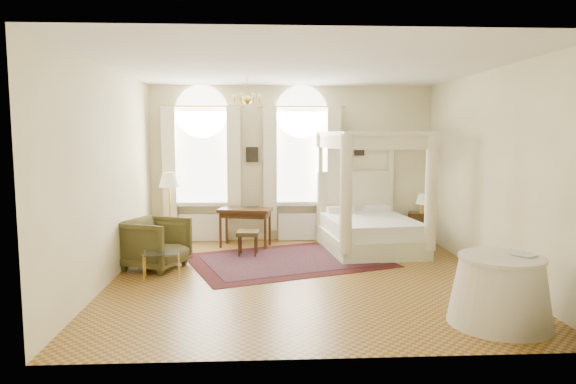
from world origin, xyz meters
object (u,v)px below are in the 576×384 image
nightstand (418,227)px  armchair (155,243)px  writing_desk (245,214)px  stool (248,235)px  side_table (500,291)px  canopy_bed (371,224)px  coffee_table (161,255)px  floor_lamp (169,184)px

nightstand → armchair: armchair is taller
writing_desk → stool: (0.07, -0.76, -0.28)m
nightstand → armchair: bearing=-158.8°
side_table → armchair: bearing=148.8°
canopy_bed → armchair: 4.11m
writing_desk → coffee_table: writing_desk is taller
nightstand → writing_desk: writing_desk is taller
writing_desk → floor_lamp: 1.62m
stool → armchair: (-1.55, -0.86, 0.04)m
armchair → coffee_table: 0.65m
coffee_table → floor_lamp: size_ratio=0.44×
writing_desk → side_table: bearing=-54.4°
writing_desk → coffee_table: 2.58m
nightstand → armchair: 5.54m
stool → side_table: size_ratio=0.38×
side_table → nightstand: bearing=84.1°
armchair → coffee_table: bearing=-137.2°
floor_lamp → canopy_bed: bearing=-3.7°
stool → coffee_table: 1.98m
floor_lamp → side_table: 6.35m
nightstand → stool: size_ratio=1.31×
stool → writing_desk: bearing=95.2°
canopy_bed → side_table: bearing=-79.7°
canopy_bed → nightstand: 1.51m
nightstand → writing_desk: 3.72m
writing_desk → stool: 0.82m
writing_desk → side_table: (3.19, -4.45, -0.26)m
writing_desk → armchair: bearing=-132.4°
floor_lamp → side_table: size_ratio=1.26×
armchair → canopy_bed: bearing=-50.6°
canopy_bed → stool: 2.42m
floor_lamp → stool: bearing=-19.3°
writing_desk → coffee_table: (-1.26, -2.23, -0.29)m
writing_desk → armchair: size_ratio=1.21×
coffee_table → side_table: (4.45, -2.22, 0.03)m
canopy_bed → floor_lamp: bearing=176.3°
armchair → side_table: bearing=-98.1°
writing_desk → armchair: armchair is taller
nightstand → floor_lamp: floor_lamp is taller
stool → coffee_table: (-1.33, -1.47, -0.01)m
canopy_bed → nightstand: bearing=35.0°
nightstand → coffee_table: 5.60m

